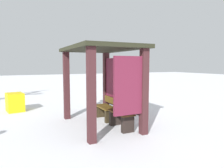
% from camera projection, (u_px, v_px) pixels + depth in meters
% --- Properties ---
extents(ground_plane, '(60.00, 60.00, 0.00)m').
position_uv_depth(ground_plane, '(101.00, 125.00, 5.99)').
color(ground_plane, white).
extents(bus_shelter, '(2.66, 1.73, 2.24)m').
position_uv_depth(bus_shelter, '(108.00, 69.00, 5.83)').
color(bus_shelter, '#3F1F22').
rests_on(bus_shelter, ground).
extents(bench_left_inside, '(0.93, 0.41, 0.71)m').
position_uv_depth(bench_left_inside, '(106.00, 110.00, 6.60)').
color(bench_left_inside, '#563E15').
rests_on(bench_left_inside, ground).
extents(bench_center_inside, '(0.93, 0.39, 0.74)m').
position_uv_depth(bench_center_inside, '(122.00, 117.00, 5.68)').
color(bench_center_inside, '#4F3317').
rests_on(bench_center_inside, ground).
extents(grit_bin, '(0.79, 0.67, 0.68)m').
position_uv_depth(grit_bin, '(15.00, 102.00, 7.74)').
color(grit_bin, yellow).
rests_on(grit_bin, ground).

